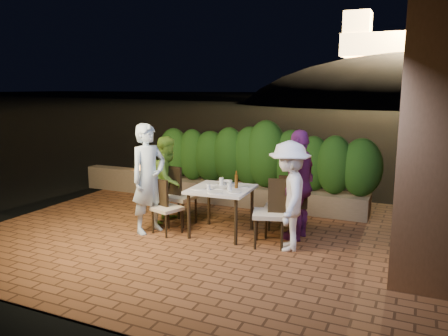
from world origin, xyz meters
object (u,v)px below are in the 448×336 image
Objects in this scene: beer_bottle at (236,179)px; diner_white at (289,196)px; chair_right_back at (280,206)px; parapet_lamp at (140,167)px; diner_purple at (299,185)px; diner_green at (168,179)px; chair_left_front at (167,207)px; diner_blue at (149,179)px; dining_table at (221,211)px; chair_left_back at (180,196)px; chair_right_front at (269,212)px; bowl at (227,182)px.

diner_white is at bearing -16.73° from beer_bottle.
chair_right_back is 3.95m from parapet_lamp.
diner_white is 0.53m from diner_purple.
diner_purple is (2.28, 0.07, 0.10)m from diner_green.
chair_left_front is 0.54m from diner_blue.
diner_white is (1.14, -0.19, 0.41)m from dining_table.
diner_green reaches higher than chair_right_back.
chair_left_back is 0.58× the size of diner_purple.
chair_right_front reaches higher than dining_table.
diner_blue is at bearing -11.14° from chair_right_front.
diner_blue reaches higher than dining_table.
parapet_lamp is (-3.95, 1.48, -0.27)m from diner_purple.
bowl is at bearing 137.43° from beer_bottle.
beer_bottle is (0.22, 0.08, 0.51)m from dining_table.
bowl is 3.12m from parapet_lamp.
chair_right_back is at bearing -80.12° from diner_purple.
chair_left_front is at bearing -65.65° from diner_purple.
chair_left_back is 0.66× the size of diner_green.
chair_right_back is 0.57× the size of diner_purple.
dining_table is 1.22m from diner_green.
parapet_lamp is (-1.67, 1.55, -0.17)m from diner_green.
chair_right_back is at bearing -166.01° from diner_white.
diner_blue is 2.36m from diner_purple.
chair_left_back is 2.52m from parapet_lamp.
dining_table is 1.08× the size of chair_left_front.
dining_table is 3.34m from parapet_lamp.
dining_table is at bearing -104.41° from diner_green.
diner_purple is 4.23m from parapet_lamp.
chair_left_back reaches higher than parapet_lamp.
chair_right_front reaches higher than chair_left_back.
beer_bottle is at bearing 39.98° from chair_left_front.
chair_left_back is at bearing 173.79° from beer_bottle.
bowl is 0.19× the size of chair_left_back.
diner_green is at bearing 172.43° from beer_bottle.
diner_blue is at bearing -101.17° from diner_white.
dining_table reaches higher than parapet_lamp.
chair_left_front is 0.51× the size of diner_purple.
bowl is 0.12× the size of diner_white.
diner_green is at bearing -117.05° from diner_white.
chair_left_back is at bearing -116.84° from diner_white.
diner_purple reaches higher than bowl.
diner_blue reaches higher than chair_right_front.
chair_right_front is at bearing -5.12° from chair_left_back.
chair_right_back is (1.72, 0.11, -0.01)m from chair_left_back.
diner_purple is (1.15, 0.33, 0.47)m from dining_table.
chair_left_front is 0.55× the size of diner_white.
bowl is 1.08m from diner_green.
chair_left_front is 0.85× the size of chair_right_front.
chair_left_back reaches higher than chair_left_front.
diner_green is 2.32m from diner_white.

